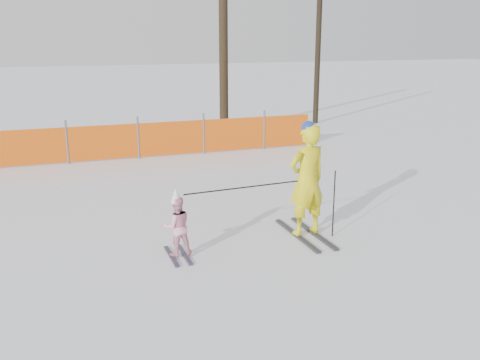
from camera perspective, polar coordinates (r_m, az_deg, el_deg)
name	(u,v)px	position (r m, az deg, el deg)	size (l,w,h in m)	color
ground	(250,241)	(9.53, 1.03, -6.56)	(120.00, 120.00, 0.00)	white
adult	(307,180)	(9.56, 7.15, 0.04)	(0.81, 1.72, 2.10)	black
child	(177,226)	(8.78, -6.74, -4.85)	(0.49, 0.87, 1.18)	black
ski_poles	(278,193)	(9.24, 4.09, -1.45)	(2.75, 0.22, 1.23)	black
safety_fence	(18,148)	(15.85, -22.62, 3.19)	(17.57, 0.06, 1.25)	#595960
tree_trunks	(251,41)	(20.59, 1.15, 14.59)	(4.53, 1.02, 7.05)	black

